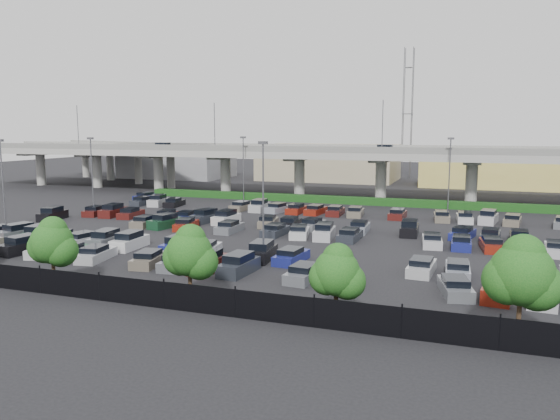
% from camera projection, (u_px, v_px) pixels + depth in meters
% --- Properties ---
extents(ground, '(280.00, 280.00, 0.00)m').
position_uv_depth(ground, '(289.00, 232.00, 61.49)').
color(ground, black).
extents(overpass, '(150.00, 13.00, 15.80)m').
position_uv_depth(overpass, '(350.00, 156.00, 90.34)').
color(overpass, gray).
rests_on(overpass, ground).
extents(on_ramp, '(50.93, 30.13, 8.80)m').
position_uv_depth(on_ramp, '(125.00, 151.00, 117.93)').
color(on_ramp, gray).
rests_on(on_ramp, ground).
extents(hedge, '(66.00, 1.60, 1.10)m').
position_uv_depth(hedge, '(341.00, 200.00, 84.70)').
color(hedge, '#113B12').
rests_on(hedge, ground).
extents(fence, '(70.00, 0.10, 2.00)m').
position_uv_depth(fence, '(150.00, 293.00, 35.30)').
color(fence, black).
rests_on(fence, ground).
extents(tree_row, '(65.07, 3.66, 5.94)m').
position_uv_depth(tree_row, '(171.00, 250.00, 36.03)').
color(tree_row, '#332316').
rests_on(tree_row, ground).
extents(parked_cars, '(63.08, 41.65, 1.67)m').
position_uv_depth(parked_cars, '(273.00, 232.00, 57.85)').
color(parked_cars, maroon).
rests_on(parked_cars, ground).
extents(light_poles, '(66.90, 48.38, 10.30)m').
position_uv_depth(light_poles, '(262.00, 174.00, 63.82)').
color(light_poles, '#535258').
rests_on(light_poles, ground).
extents(distant_buildings, '(138.00, 24.00, 9.00)m').
position_uv_depth(distant_buildings, '(439.00, 166.00, 114.41)').
color(distant_buildings, gray).
rests_on(distant_buildings, ground).
extents(comm_tower, '(2.40, 2.40, 30.00)m').
position_uv_depth(comm_tower, '(408.00, 111.00, 126.81)').
color(comm_tower, '#535258').
rests_on(comm_tower, ground).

